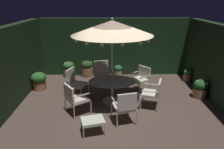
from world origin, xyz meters
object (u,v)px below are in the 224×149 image
potted_plant_left_far (200,88)px  patio_chair_north (74,97)px  patio_chair_south (102,73)px  potted_plant_back_center (69,69)px  ottoman_footrest (93,121)px  potted_plant_right_near (118,70)px  patio_umbrella (112,28)px  patio_chair_northeast (125,105)px  patio_chair_southeast (141,77)px  potted_plant_left_near (187,75)px  potted_plant_right_far (87,68)px  potted_plant_back_left (39,80)px  patio_chair_east (154,92)px  patio_dining_table (112,85)px  patio_chair_southwest (75,81)px

potted_plant_left_far → patio_chair_north: bearing=-165.9°
patio_chair_south → potted_plant_back_center: (-1.52, 1.13, -0.22)m
patio_chair_north → ottoman_footrest: 1.21m
potted_plant_right_near → patio_umbrella: bearing=-97.1°
patio_chair_northeast → ottoman_footrest: size_ratio=1.44×
patio_chair_northeast → potted_plant_back_center: 4.43m
patio_chair_southeast → potted_plant_left_near: (2.14, 1.02, -0.29)m
potted_plant_right_far → patio_chair_northeast: bearing=-70.1°
potted_plant_right_near → potted_plant_back_left: bearing=-155.1°
patio_umbrella → potted_plant_right_near: (0.31, 2.51, -2.20)m
patio_chair_east → potted_plant_right_near: (-1.00, 2.92, -0.26)m
patio_dining_table → patio_chair_northeast: bearing=-76.2°
patio_chair_south → patio_dining_table: bearing=-74.7°
patio_chair_northeast → potted_plant_left_near: 4.34m
patio_chair_south → potted_plant_left_far: (3.48, -1.07, -0.24)m
patio_chair_northeast → potted_plant_left_far: patio_chair_northeast is taller
patio_chair_south → potted_plant_back_left: 2.43m
ottoman_footrest → potted_plant_back_center: potted_plant_back_center is taller
potted_plant_right_near → potted_plant_right_far: size_ratio=0.73×
patio_chair_southwest → potted_plant_right_near: 2.63m
patio_umbrella → patio_chair_northeast: patio_umbrella is taller
patio_dining_table → patio_chair_east: size_ratio=1.72×
patio_chair_northeast → potted_plant_right_far: (-1.42, 3.92, -0.20)m
patio_umbrella → ottoman_footrest: patio_umbrella is taller
ottoman_footrest → potted_plant_back_left: (-2.25, 2.88, 0.03)m
potted_plant_back_left → potted_plant_left_near: size_ratio=1.33×
patio_chair_east → patio_chair_southeast: 1.29m
patio_chair_east → potted_plant_left_near: size_ratio=1.76×
potted_plant_back_center → potted_plant_left_far: potted_plant_back_center is taller
patio_chair_southeast → potted_plant_right_far: size_ratio=1.32×
patio_umbrella → patio_chair_northeast: size_ratio=2.86×
potted_plant_left_near → potted_plant_right_near: bearing=167.8°
potted_plant_left_far → potted_plant_back_left: bearing=172.3°
patio_dining_table → potted_plant_right_far: patio_dining_table is taller
patio_chair_north → potted_plant_left_far: size_ratio=1.44×
patio_umbrella → patio_chair_northeast: 2.37m
patio_chair_north → ottoman_footrest: bearing=-59.0°
patio_dining_table → patio_chair_southwest: 1.39m
potted_plant_right_far → patio_chair_east: bearing=-51.2°
potted_plant_left_far → patio_chair_southwest: bearing=177.6°
patio_umbrella → patio_chair_southwest: size_ratio=2.74×
potted_plant_back_center → potted_plant_left_near: bearing=-6.7°
patio_chair_north → patio_chair_northeast: patio_chair_northeast is taller
patio_chair_southeast → patio_chair_south: size_ratio=0.92×
potted_plant_back_left → patio_chair_south: bearing=6.4°
potted_plant_right_near → potted_plant_back_center: size_ratio=0.74×
patio_umbrella → potted_plant_right_far: size_ratio=3.92×
patio_chair_south → potted_plant_right_far: bearing=120.4°
patio_chair_southwest → potted_plant_right_near: bearing=51.5°
patio_dining_table → potted_plant_right_near: size_ratio=3.03×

